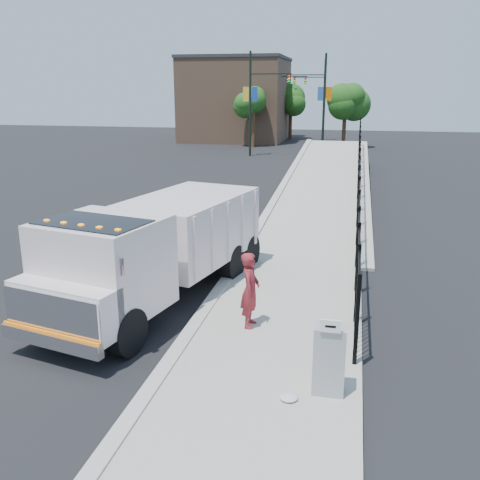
# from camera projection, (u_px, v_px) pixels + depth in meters

# --- Properties ---
(ground) EXTENTS (120.00, 120.00, 0.00)m
(ground) POSITION_uv_depth(u_px,v_px,m) (206.00, 313.00, 13.01)
(ground) COLOR black
(ground) RESTS_ON ground
(sidewalk) EXTENTS (3.55, 12.00, 0.12)m
(sidewalk) POSITION_uv_depth(u_px,v_px,m) (271.00, 358.00, 10.72)
(sidewalk) COLOR #9E998E
(sidewalk) RESTS_ON ground
(curb) EXTENTS (0.30, 12.00, 0.16)m
(curb) POSITION_uv_depth(u_px,v_px,m) (180.00, 347.00, 11.10)
(curb) COLOR #ADAAA3
(curb) RESTS_ON ground
(ramp) EXTENTS (3.95, 24.06, 3.19)m
(ramp) POSITION_uv_depth(u_px,v_px,m) (329.00, 194.00, 27.62)
(ramp) COLOR #9E998E
(ramp) RESTS_ON ground
(iron_fence) EXTENTS (0.10, 28.00, 1.80)m
(iron_fence) POSITION_uv_depth(u_px,v_px,m) (358.00, 192.00, 23.32)
(iron_fence) COLOR black
(iron_fence) RESTS_ON ground
(truck) EXTENTS (4.07, 8.03, 2.63)m
(truck) POSITION_uv_depth(u_px,v_px,m) (154.00, 246.00, 13.31)
(truck) COLOR black
(truck) RESTS_ON ground
(worker) EXTENTS (0.41, 0.63, 1.71)m
(worker) POSITION_uv_depth(u_px,v_px,m) (250.00, 290.00, 11.81)
(worker) COLOR maroon
(worker) RESTS_ON sidewalk
(utility_cabinet) EXTENTS (0.55, 0.40, 1.25)m
(utility_cabinet) POSITION_uv_depth(u_px,v_px,m) (329.00, 360.00, 9.25)
(utility_cabinet) COLOR gray
(utility_cabinet) RESTS_ON sidewalk
(arrow_sign) EXTENTS (0.35, 0.04, 0.22)m
(arrow_sign) POSITION_uv_depth(u_px,v_px,m) (331.00, 326.00, 8.84)
(arrow_sign) COLOR white
(arrow_sign) RESTS_ON utility_cabinet
(debris) EXTENTS (0.32, 0.32, 0.08)m
(debris) POSITION_uv_depth(u_px,v_px,m) (289.00, 397.00, 9.18)
(debris) COLOR silver
(debris) RESTS_ON sidewalk
(light_pole_0) EXTENTS (3.77, 0.22, 8.00)m
(light_pole_0) POSITION_uv_depth(u_px,v_px,m) (254.00, 100.00, 41.72)
(light_pole_0) COLOR black
(light_pole_0) RESTS_ON ground
(light_pole_1) EXTENTS (3.78, 0.22, 8.00)m
(light_pole_1) POSITION_uv_depth(u_px,v_px,m) (321.00, 99.00, 44.35)
(light_pole_1) COLOR black
(light_pole_1) RESTS_ON ground
(light_pole_2) EXTENTS (3.77, 0.22, 8.00)m
(light_pole_2) POSITION_uv_depth(u_px,v_px,m) (276.00, 98.00, 51.60)
(light_pole_2) COLOR black
(light_pole_2) RESTS_ON ground
(light_pole_3) EXTENTS (3.78, 0.22, 8.00)m
(light_pole_3) POSITION_uv_depth(u_px,v_px,m) (321.00, 97.00, 54.13)
(light_pole_3) COLOR black
(light_pole_3) RESTS_ON ground
(tree_0) EXTENTS (2.43, 2.43, 5.22)m
(tree_0) POSITION_uv_depth(u_px,v_px,m) (253.00, 103.00, 48.25)
(tree_0) COLOR #382314
(tree_0) RESTS_ON ground
(tree_1) EXTENTS (2.67, 2.67, 5.33)m
(tree_1) POSITION_uv_depth(u_px,v_px,m) (345.00, 103.00, 47.39)
(tree_1) COLOR #382314
(tree_1) RESTS_ON ground
(tree_2) EXTENTS (2.96, 2.96, 5.48)m
(tree_2) POSITION_uv_depth(u_px,v_px,m) (291.00, 101.00, 55.92)
(tree_2) COLOR #382314
(tree_2) RESTS_ON ground
(building) EXTENTS (10.00, 10.00, 8.00)m
(building) POSITION_uv_depth(u_px,v_px,m) (236.00, 101.00, 55.09)
(building) COLOR #8C664C
(building) RESTS_ON ground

